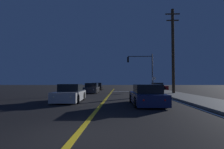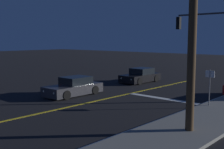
% 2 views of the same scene
% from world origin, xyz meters
% --- Properties ---
extents(ground_plane, '(160.00, 160.00, 0.00)m').
position_xyz_m(ground_plane, '(0.00, 0.00, 0.00)').
color(ground_plane, black).
extents(sidewalk_right, '(3.20, 44.11, 0.15)m').
position_xyz_m(sidewalk_right, '(7.47, 12.25, 0.07)').
color(sidewalk_right, slate).
rests_on(sidewalk_right, ground).
extents(lane_line_center, '(0.20, 41.66, 0.01)m').
position_xyz_m(lane_line_center, '(0.00, 12.25, 0.01)').
color(lane_line_center, gold).
rests_on(lane_line_center, ground).
extents(lane_line_edge_right, '(0.16, 41.66, 0.01)m').
position_xyz_m(lane_line_edge_right, '(5.62, 12.25, 0.01)').
color(lane_line_edge_right, white).
rests_on(lane_line_edge_right, ground).
extents(stop_bar, '(5.87, 0.50, 0.01)m').
position_xyz_m(stop_bar, '(2.93, 23.01, 0.01)').
color(stop_bar, white).
rests_on(stop_bar, ground).
extents(car_mid_block_black, '(2.01, 4.28, 1.34)m').
position_xyz_m(car_mid_block_black, '(-2.93, 28.22, 0.58)').
color(car_mid_block_black, black).
rests_on(car_mid_block_black, ground).
extents(car_far_approaching_charcoal, '(1.97, 4.45, 1.34)m').
position_xyz_m(car_far_approaching_charcoal, '(-2.66, 19.72, 0.58)').
color(car_far_approaching_charcoal, '#2D2D33').
rests_on(car_far_approaching_charcoal, ground).
extents(car_distant_tail_silver, '(2.01, 4.33, 1.34)m').
position_xyz_m(car_distant_tail_silver, '(-2.60, 8.88, 0.58)').
color(car_distant_tail_silver, '#B2B5BA').
rests_on(car_distant_tail_silver, ground).
extents(car_parked_curb_red, '(4.26, 1.97, 1.34)m').
position_xyz_m(car_parked_curb_red, '(7.69, 27.49, 0.58)').
color(car_parked_curb_red, maroon).
rests_on(car_parked_curb_red, ground).
extents(car_side_waiting_navy, '(2.10, 4.52, 1.34)m').
position_xyz_m(car_side_waiting_navy, '(2.99, 7.17, 0.58)').
color(car_side_waiting_navy, navy).
rests_on(car_side_waiting_navy, ground).
extents(traffic_signal_near_right, '(4.28, 0.28, 6.19)m').
position_xyz_m(traffic_signal_near_right, '(5.19, 25.31, 4.14)').
color(traffic_signal_near_right, '#38383D').
rests_on(traffic_signal_near_right, ground).
extents(utility_pole_right, '(1.77, 0.36, 10.51)m').
position_xyz_m(utility_pole_right, '(7.77, 17.36, 5.40)').
color(utility_pole_right, '#42301E').
rests_on(utility_pole_right, ground).
extents(street_sign_corner, '(0.56, 0.06, 2.29)m').
position_xyz_m(street_sign_corner, '(6.37, 22.51, 1.55)').
color(street_sign_corner, slate).
rests_on(street_sign_corner, ground).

